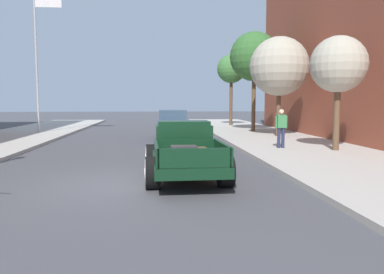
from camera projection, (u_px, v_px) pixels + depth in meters
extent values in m
plane|color=#47474C|center=(121.00, 184.00, 9.92)|extent=(140.00, 140.00, 0.00)
cube|color=black|center=(185.00, 158.00, 10.72)|extent=(1.85, 4.93, 0.24)
cube|color=black|center=(183.00, 139.00, 11.02)|extent=(1.58, 1.13, 0.80)
cube|color=black|center=(183.00, 123.00, 10.92)|extent=(1.45, 0.96, 0.12)
cube|color=#3D4C5B|center=(182.00, 132.00, 11.56)|extent=(1.33, 0.06, 0.44)
cube|color=black|center=(180.00, 139.00, 12.31)|extent=(1.35, 1.52, 0.52)
cube|color=silver|center=(178.00, 137.00, 13.11)|extent=(0.68, 0.11, 0.47)
cube|color=black|center=(190.00, 161.00, 9.32)|extent=(1.73, 2.13, 0.04)
cube|color=black|center=(156.00, 153.00, 9.21)|extent=(0.12, 2.10, 0.44)
cube|color=black|center=(223.00, 152.00, 9.39)|extent=(0.12, 2.10, 0.44)
cube|color=black|center=(195.00, 158.00, 8.30)|extent=(1.62, 0.11, 0.44)
cube|color=black|center=(186.00, 147.00, 10.30)|extent=(1.62, 0.11, 0.44)
cylinder|color=black|center=(152.00, 157.00, 11.96)|extent=(0.37, 0.81, 0.80)
cylinder|color=silver|center=(146.00, 157.00, 11.94)|extent=(0.02, 0.66, 0.66)
cylinder|color=silver|center=(146.00, 157.00, 11.94)|extent=(0.02, 0.24, 0.24)
cylinder|color=black|center=(209.00, 156.00, 12.16)|extent=(0.37, 0.81, 0.80)
cylinder|color=silver|center=(214.00, 156.00, 12.18)|extent=(0.02, 0.66, 0.66)
cylinder|color=silver|center=(215.00, 156.00, 12.19)|extent=(0.02, 0.24, 0.24)
cylinder|color=black|center=(153.00, 173.00, 9.30)|extent=(0.37, 0.81, 0.80)
cylinder|color=silver|center=(145.00, 173.00, 9.28)|extent=(0.02, 0.66, 0.66)
cylinder|color=silver|center=(145.00, 173.00, 9.28)|extent=(0.02, 0.24, 0.24)
cylinder|color=black|center=(225.00, 171.00, 9.50)|extent=(0.37, 0.81, 0.80)
cylinder|color=silver|center=(233.00, 171.00, 9.52)|extent=(0.02, 0.66, 0.66)
cylinder|color=silver|center=(233.00, 171.00, 9.52)|extent=(0.02, 0.24, 0.24)
cube|color=#2D2D33|center=(184.00, 154.00, 8.93)|extent=(0.61, 0.45, 0.40)
cube|color=#3D2D1E|center=(184.00, 154.00, 8.93)|extent=(0.62, 0.06, 0.42)
cube|color=brown|center=(197.00, 153.00, 9.63)|extent=(0.48, 0.38, 0.28)
cube|color=#284293|center=(173.00, 128.00, 21.92)|extent=(1.78, 4.32, 0.80)
cube|color=#384C5B|center=(173.00, 116.00, 21.70)|extent=(1.55, 2.02, 0.64)
cylinder|color=black|center=(158.00, 131.00, 23.16)|extent=(0.23, 0.66, 0.66)
cylinder|color=black|center=(186.00, 131.00, 23.29)|extent=(0.23, 0.66, 0.66)
cylinder|color=black|center=(158.00, 135.00, 20.60)|extent=(0.23, 0.66, 0.66)
cylinder|color=black|center=(189.00, 135.00, 20.73)|extent=(0.23, 0.66, 0.66)
cylinder|color=#232847|center=(279.00, 138.00, 16.31)|extent=(0.14, 0.14, 0.86)
cylinder|color=#232847|center=(283.00, 138.00, 16.32)|extent=(0.14, 0.14, 0.86)
cube|color=#387A47|center=(281.00, 121.00, 16.25)|extent=(0.36, 0.22, 0.56)
cylinder|color=#387A47|center=(276.00, 122.00, 16.23)|extent=(0.09, 0.09, 0.54)
cylinder|color=#387A47|center=(286.00, 122.00, 16.27)|extent=(0.09, 0.09, 0.54)
sphere|color=beige|center=(281.00, 112.00, 16.21)|extent=(0.22, 0.22, 0.22)
cylinder|color=#B2B2B7|center=(36.00, 61.00, 24.15)|extent=(0.12, 0.12, 9.00)
cylinder|color=brown|center=(337.00, 118.00, 15.48)|extent=(0.26, 0.26, 2.62)
sphere|color=#ADA893|center=(338.00, 64.00, 15.28)|extent=(2.26, 2.26, 2.26)
cylinder|color=brown|center=(278.00, 112.00, 21.78)|extent=(0.26, 0.26, 2.70)
sphere|color=#ADA893|center=(279.00, 66.00, 21.54)|extent=(3.32, 3.32, 3.32)
cylinder|color=brown|center=(254.00, 103.00, 25.33)|extent=(0.26, 0.26, 3.71)
sphere|color=#33662D|center=(254.00, 57.00, 25.04)|extent=(3.21, 3.21, 3.21)
cylinder|color=brown|center=(231.00, 102.00, 31.80)|extent=(0.26, 0.26, 3.77)
sphere|color=#3D7538|center=(231.00, 69.00, 31.54)|extent=(2.35, 2.35, 2.35)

